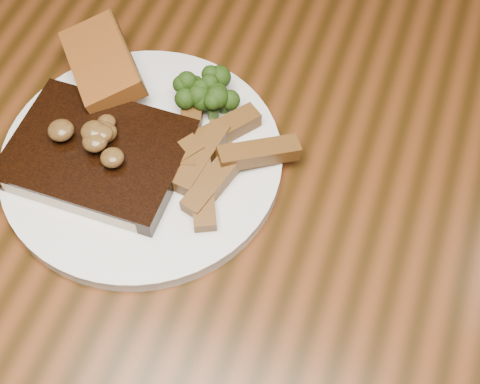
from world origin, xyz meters
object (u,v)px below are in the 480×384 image
at_px(plate, 142,160).
at_px(dining_table, 242,233).
at_px(garlic_bread, 105,76).
at_px(steak, 98,155).
at_px(potato_wedges, 215,167).

bearing_deg(plate, dining_table, 1.42).
height_order(dining_table, garlic_bread, garlic_bread).
bearing_deg(steak, potato_wedges, 12.01).
bearing_deg(garlic_bread, potato_wedges, 23.60).
xyz_separation_m(steak, potato_wedges, (0.12, 0.03, -0.00)).
xyz_separation_m(dining_table, potato_wedges, (-0.03, 0.00, 0.12)).
relative_size(plate, garlic_bread, 2.59).
bearing_deg(plate, steak, -152.55).
relative_size(plate, potato_wedges, 2.67).
bearing_deg(potato_wedges, plate, -175.44).
distance_m(dining_table, garlic_bread, 0.24).
bearing_deg(steak, plate, 26.99).
xyz_separation_m(garlic_bread, potato_wedges, (0.16, -0.07, -0.00)).
xyz_separation_m(dining_table, steak, (-0.15, -0.02, 0.12)).
height_order(dining_table, plate, plate).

